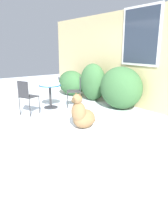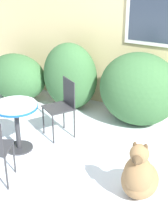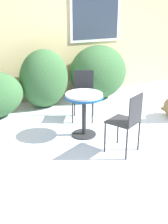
{
  "view_description": "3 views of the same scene",
  "coord_description": "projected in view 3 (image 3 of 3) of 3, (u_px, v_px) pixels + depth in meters",
  "views": [
    {
      "loc": [
        4.82,
        -2.71,
        1.71
      ],
      "look_at": [
        1.11,
        -0.08,
        0.36
      ],
      "focal_mm": 35.0,
      "sensor_mm": 36.0,
      "label": 1
    },
    {
      "loc": [
        2.09,
        -3.28,
        2.64
      ],
      "look_at": [
        0.0,
        0.6,
        0.55
      ],
      "focal_mm": 55.0,
      "sensor_mm": 36.0,
      "label": 2
    },
    {
      "loc": [
        -2.76,
        -3.65,
        2.03
      ],
      "look_at": [
        -0.79,
        0.07,
        0.41
      ],
      "focal_mm": 45.0,
      "sensor_mm": 36.0,
      "label": 3
    }
  ],
  "objects": [
    {
      "name": "ground_plane",
      "position": [
        126.0,
        127.0,
        4.95
      ],
      "size": [
        16.0,
        16.0,
        0.0
      ],
      "primitive_type": "plane",
      "color": "silver"
    },
    {
      "name": "patio_chair_near_table",
      "position": [
        83.0,
        92.0,
        5.18
      ],
      "size": [
        0.54,
        0.54,
        0.9
      ],
      "rotation": [
        0.0,
        0.0,
        -0.55
      ],
      "color": "#2D2D30",
      "rests_on": "ground_plane"
    },
    {
      "name": "patio_chair_far_side",
      "position": [
        127.0,
        120.0,
        3.93
      ],
      "size": [
        0.52,
        0.52,
        0.9
      ],
      "rotation": [
        0.0,
        0.0,
        3.57
      ],
      "color": "#2D2D30",
      "rests_on": "ground_plane"
    },
    {
      "name": "house_wall",
      "position": [
        73.0,
        34.0,
        6.27
      ],
      "size": [
        8.0,
        0.1,
        2.77
      ],
      "color": "#D1BC84",
      "rests_on": "ground_plane"
    },
    {
      "name": "shrub_middle",
      "position": [
        44.0,
        79.0,
        5.74
      ],
      "size": [
        1.02,
        0.71,
        1.21
      ],
      "color": "#386638",
      "rests_on": "ground_plane"
    },
    {
      "name": "patio_table",
      "position": [
        84.0,
        103.0,
        4.45
      ],
      "size": [
        0.62,
        0.62,
        0.72
      ],
      "color": "#2D2D30",
      "rests_on": "ground_plane"
    },
    {
      "name": "shrub_right",
      "position": [
        98.0,
        72.0,
        6.31
      ],
      "size": [
        1.33,
        1.05,
        1.2
      ],
      "color": "#386638",
      "rests_on": "ground_plane"
    }
  ]
}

